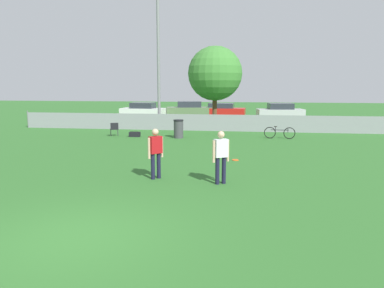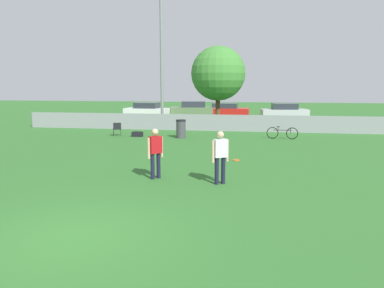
% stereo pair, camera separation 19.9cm
% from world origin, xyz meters
% --- Properties ---
extents(ground_plane, '(120.00, 120.00, 0.00)m').
position_xyz_m(ground_plane, '(0.00, 0.00, 0.00)').
color(ground_plane, '#2D6628').
extents(fence_backline, '(24.59, 0.07, 1.21)m').
position_xyz_m(fence_backline, '(0.00, 18.00, 0.55)').
color(fence_backline, gray).
rests_on(fence_backline, ground_plane).
extents(light_pole, '(0.90, 0.36, 9.48)m').
position_xyz_m(light_pole, '(-2.74, 18.66, 5.52)').
color(light_pole, gray).
rests_on(light_pole, ground_plane).
extents(tree_near_pole, '(3.80, 3.80, 5.73)m').
position_xyz_m(tree_near_pole, '(1.02, 19.80, 3.82)').
color(tree_near_pole, brown).
rests_on(tree_near_pole, ground_plane).
extents(player_receiver_white, '(0.50, 0.40, 1.66)m').
position_xyz_m(player_receiver_white, '(2.58, 4.61, 0.96)').
color(player_receiver_white, '#191933').
rests_on(player_receiver_white, ground_plane).
extents(player_thrower_red, '(0.44, 0.44, 1.66)m').
position_xyz_m(player_thrower_red, '(0.44, 4.93, 0.96)').
color(player_thrower_red, '#191933').
rests_on(player_thrower_red, ground_plane).
extents(frisbee_disc, '(0.28, 0.28, 0.03)m').
position_xyz_m(frisbee_disc, '(2.91, 8.37, 0.01)').
color(frisbee_disc, '#E5591E').
rests_on(frisbee_disc, ground_plane).
extents(folding_chair_sideline, '(0.62, 0.62, 0.81)m').
position_xyz_m(folding_chair_sideline, '(-4.54, 14.62, 0.47)').
color(folding_chair_sideline, '#333338').
rests_on(folding_chair_sideline, ground_plane).
extents(bicycle_sideline, '(1.75, 0.44, 0.71)m').
position_xyz_m(bicycle_sideline, '(5.19, 14.98, 0.34)').
color(bicycle_sideline, black).
rests_on(bicycle_sideline, ground_plane).
extents(trash_bin, '(0.57, 0.57, 1.06)m').
position_xyz_m(trash_bin, '(-0.57, 14.38, 0.54)').
color(trash_bin, '#3F3F44').
rests_on(trash_bin, ground_plane).
extents(gear_bag_sideline, '(0.63, 0.34, 0.31)m').
position_xyz_m(gear_bag_sideline, '(-3.25, 14.53, 0.14)').
color(gear_bag_sideline, black).
rests_on(gear_bag_sideline, ground_plane).
extents(parked_car_white, '(4.19, 2.02, 1.41)m').
position_xyz_m(parked_car_white, '(-6.31, 27.07, 0.68)').
color(parked_car_white, black).
rests_on(parked_car_white, ground_plane).
extents(parked_car_olive, '(4.56, 2.51, 1.48)m').
position_xyz_m(parked_car_olive, '(-2.23, 28.86, 0.70)').
color(parked_car_olive, black).
rests_on(parked_car_olive, ground_plane).
extents(parked_car_red, '(4.60, 2.03, 1.32)m').
position_xyz_m(parked_car_red, '(0.83, 29.17, 0.65)').
color(parked_car_red, black).
rests_on(parked_car_red, ground_plane).
extents(parked_car_silver, '(4.26, 2.33, 1.42)m').
position_xyz_m(parked_car_silver, '(6.23, 27.52, 0.69)').
color(parked_car_silver, black).
rests_on(parked_car_silver, ground_plane).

